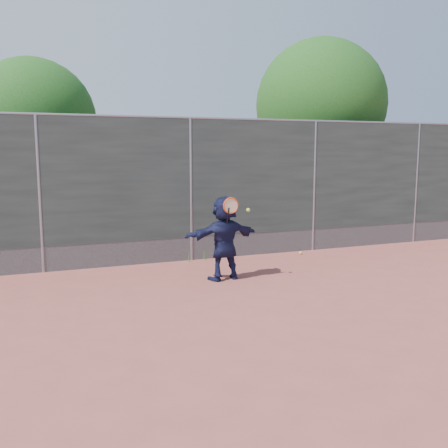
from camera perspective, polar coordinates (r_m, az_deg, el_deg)
name	(u,v)px	position (r m, az deg, el deg)	size (l,w,h in m)	color
ground	(262,307)	(7.62, 4.37, -9.43)	(80.00, 80.00, 0.00)	#9E4C42
player	(224,238)	(9.01, 0.00, -1.60)	(1.42, 0.45, 1.53)	#15193B
ball_ground	(300,253)	(11.44, 8.73, -3.28)	(0.07, 0.07, 0.07)	yellow
fence	(191,186)	(10.55, -3.82, 4.31)	(20.00, 0.06, 3.03)	#38423D
swing_action	(232,207)	(8.78, 0.96, 1.95)	(0.51, 0.14, 0.51)	#E54415
tree_right	(325,109)	(14.62, 11.49, 12.78)	(3.78, 3.60, 5.39)	#382314
tree_left	(40,125)	(13.10, -20.28, 10.55)	(3.15, 3.00, 4.53)	#382314
weed_clump	(206,254)	(10.73, -2.05, -3.42)	(0.68, 0.07, 0.30)	#387226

